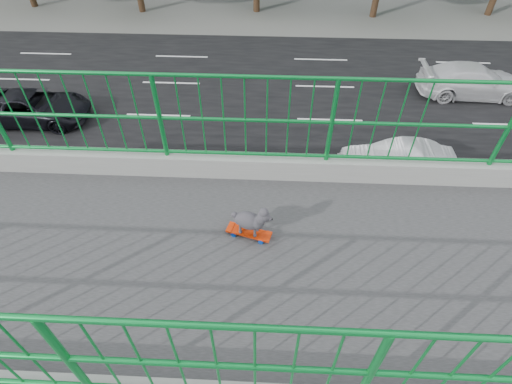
{
  "coord_description": "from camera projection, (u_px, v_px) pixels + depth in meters",
  "views": [
    {
      "loc": [
        2.42,
        5.3,
        10.47
      ],
      "look_at": [
        -0.99,
        5.14,
        7.08
      ],
      "focal_mm": 27.66,
      "sensor_mm": 36.0,
      "label": 1
    }
  ],
  "objects": [
    {
      "name": "car_1",
      "position": [
        398.0,
        163.0,
        14.94
      ],
      "size": [
        1.52,
        4.36,
        1.44
      ],
      "primitive_type": "imported",
      "color": "silver",
      "rests_on": "ground"
    },
    {
      "name": "road",
      "position": [
        159.0,
        115.0,
        18.48
      ],
      "size": [
        18.0,
        90.0,
        0.02
      ],
      "primitive_type": "cube",
      "color": "black",
      "rests_on": "ground"
    },
    {
      "name": "poodle",
      "position": [
        251.0,
        220.0,
        4.23
      ],
      "size": [
        0.27,
        0.45,
        0.39
      ],
      "rotation": [
        0.0,
        0.0,
        -0.27
      ],
      "color": "#323035",
      "rests_on": "skateboard"
    },
    {
      "name": "skateboard",
      "position": [
        249.0,
        233.0,
        4.4
      ],
      "size": [
        0.28,
        0.52,
        0.07
      ],
      "rotation": [
        0.0,
        0.0,
        -0.27
      ],
      "color": "red",
      "rests_on": "footbridge"
    },
    {
      "name": "car_3",
      "position": [
        473.0,
        81.0,
        19.29
      ],
      "size": [
        2.12,
        5.22,
        1.51
      ],
      "primitive_type": "imported",
      "rotation": [
        0.0,
        0.0,
        3.14
      ],
      "color": "silver",
      "rests_on": "ground"
    },
    {
      "name": "car_2",
      "position": [
        34.0,
        107.0,
        17.76
      ],
      "size": [
        2.27,
        4.92,
        1.37
      ],
      "primitive_type": "imported",
      "rotation": [
        0.0,
        0.0,
        3.14
      ],
      "color": "black",
      "rests_on": "ground"
    },
    {
      "name": "car_5",
      "position": [
        336.0,
        226.0,
        12.8
      ],
      "size": [
        1.4,
        4.0,
        1.32
      ],
      "primitive_type": "imported",
      "color": "red",
      "rests_on": "ground"
    }
  ]
}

